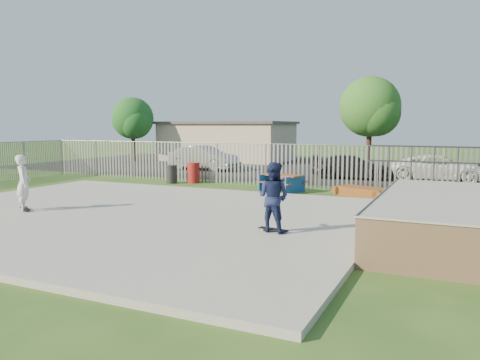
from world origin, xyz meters
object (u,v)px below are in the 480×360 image
at_px(picnic_table, 282,183).
at_px(trash_bin_grey, 172,174).
at_px(car_silver, 203,158).
at_px(car_white, 440,168).
at_px(car_dark, 352,167).
at_px(skater_white, 24,183).
at_px(skater_navy, 273,197).
at_px(funbox, 362,192).
at_px(tree_left, 133,118).
at_px(tree_mid, 370,107).
at_px(trash_bin_red, 194,173).

height_order(picnic_table, trash_bin_grey, trash_bin_grey).
height_order(car_silver, car_white, car_silver).
distance_m(car_dark, skater_white, 16.53).
distance_m(picnic_table, skater_navy, 8.55).
bearing_deg(trash_bin_grey, funbox, -3.06).
relative_size(car_white, tree_left, 0.93).
height_order(picnic_table, car_dark, car_dark).
relative_size(picnic_table, trash_bin_grey, 2.33).
bearing_deg(funbox, skater_navy, -72.16).
bearing_deg(car_silver, car_dark, -90.06).
distance_m(tree_mid, skater_navy, 20.63).
distance_m(car_silver, skater_navy, 18.59).
height_order(trash_bin_grey, tree_mid, tree_mid).
height_order(car_silver, skater_white, skater_white).
bearing_deg(tree_left, skater_white, -60.97).
bearing_deg(funbox, car_dark, 128.47).
bearing_deg(tree_mid, picnic_table, -97.48).
xyz_separation_m(funbox, car_silver, (-11.40, 7.24, 0.61)).
bearing_deg(car_dark, skater_navy, 176.21).
bearing_deg(car_silver, skater_white, -165.76).
distance_m(funbox, skater_white, 12.51).
relative_size(funbox, tree_left, 0.42).
xyz_separation_m(picnic_table, car_white, (6.12, 7.11, 0.30)).
xyz_separation_m(picnic_table, skater_white, (-5.62, -8.62, 0.67)).
bearing_deg(picnic_table, car_dark, 92.00).
relative_size(car_silver, skater_white, 2.64).
xyz_separation_m(funbox, tree_left, (-20.14, 11.36, 3.25)).
distance_m(trash_bin_grey, skater_navy, 12.16).
relative_size(trash_bin_red, car_silver, 0.22).
xyz_separation_m(trash_bin_red, tree_mid, (6.66, 11.27, 3.56)).
bearing_deg(car_dark, skater_white, 145.99).
bearing_deg(car_dark, trash_bin_grey, 119.03).
distance_m(car_white, skater_white, 19.63).
xyz_separation_m(car_white, tree_left, (-22.79, 4.19, 2.76)).
relative_size(trash_bin_red, skater_white, 0.57).
bearing_deg(tree_left, picnic_table, -34.11).
xyz_separation_m(picnic_table, car_silver, (-7.93, 7.17, 0.42)).
height_order(tree_left, skater_white, tree_left).
bearing_deg(picnic_table, funbox, 17.09).
bearing_deg(skater_navy, car_white, -93.12).
xyz_separation_m(car_silver, skater_white, (2.31, -15.79, 0.25)).
height_order(car_dark, tree_left, tree_left).
height_order(car_white, tree_mid, tree_mid).
relative_size(picnic_table, tree_mid, 0.35).
xyz_separation_m(tree_mid, skater_navy, (1.07, -20.38, -3.02)).
xyz_separation_m(trash_bin_red, car_dark, (6.84, 5.14, 0.13)).
xyz_separation_m(car_dark, skater_white, (-7.41, -14.77, 0.40)).
xyz_separation_m(trash_bin_red, skater_navy, (7.73, -9.11, 0.54)).
xyz_separation_m(car_silver, skater_navy, (10.61, -15.26, 0.25)).
height_order(trash_bin_red, tree_left, tree_left).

